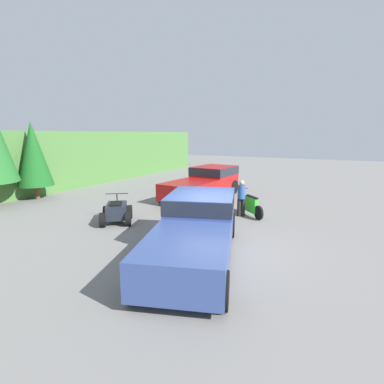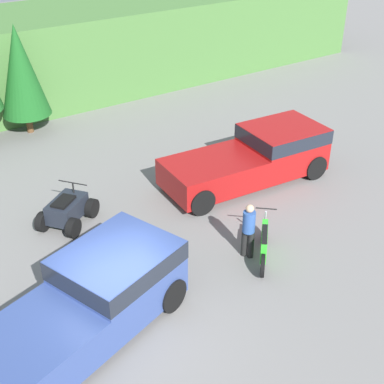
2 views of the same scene
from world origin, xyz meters
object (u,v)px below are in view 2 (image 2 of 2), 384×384
Objects in this scene: pickup_truck_second at (85,303)px; pickup_truck_red at (257,155)px; dirt_bike at (264,243)px; quad_atv at (67,210)px; rider_person at (249,229)px.

pickup_truck_red is at bearing 5.02° from pickup_truck_second.
dirt_bike is at bearing -123.34° from pickup_truck_red.
pickup_truck_red is 0.95× the size of pickup_truck_second.
dirt_bike is 0.79× the size of quad_atv.
quad_atv is at bearing 53.71° from pickup_truck_second.
quad_atv is 1.28× the size of rider_person.
quad_atv is at bearing 81.58° from dirt_bike.
dirt_bike is (-2.81, -3.60, -0.47)m from pickup_truck_red.
rider_person reaches higher than dirt_bike.
pickup_truck_red reaches higher than dirt_bike.
dirt_bike is at bearing -19.26° from pickup_truck_second.
quad_atv is 5.65m from rider_person.
dirt_bike is 0.63m from rider_person.
dirt_bike is 1.01× the size of rider_person.
rider_person is (-3.15, -3.30, -0.03)m from pickup_truck_red.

